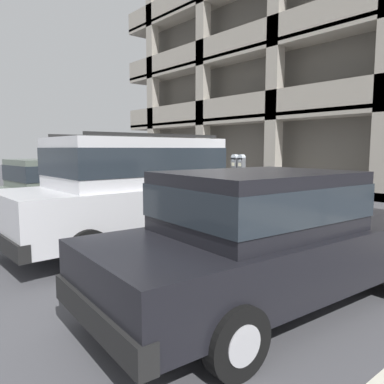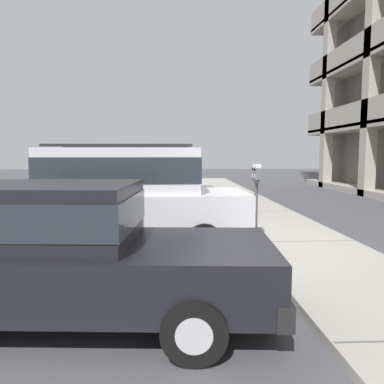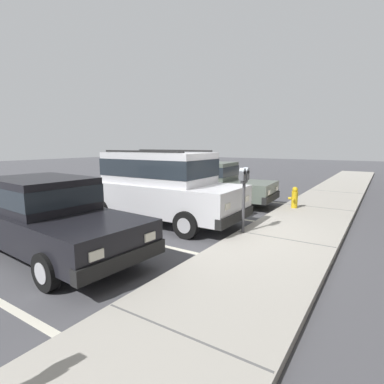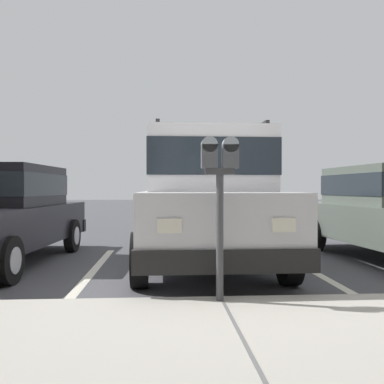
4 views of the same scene
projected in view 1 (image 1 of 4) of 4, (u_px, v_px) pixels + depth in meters
The scene contains 8 objects.
ground_plane at pixel (226, 232), 8.33m from camera, with size 80.00×80.00×0.10m.
sidewalk at pixel (263, 220), 9.15m from camera, with size 40.00×2.20×0.12m.
parking_stall_lines at pixel (232, 256), 6.25m from camera, with size 12.54×4.80×0.01m.
silver_suv at pixel (138, 187), 6.82m from camera, with size 2.06×4.80×2.03m.
red_sedan at pixel (65, 188), 9.18m from camera, with size 2.04×4.58×1.54m.
dark_hatchback at pixel (269, 234), 4.24m from camera, with size 2.05×4.59×1.54m.
parking_meter_near at pixel (238, 172), 8.39m from camera, with size 0.35×0.12×1.54m.
fire_hydrant at pixel (159, 193), 11.35m from camera, with size 0.30×0.30×0.70m.
Camera 1 is at (5.79, -5.83, 1.78)m, focal length 35.00 mm.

